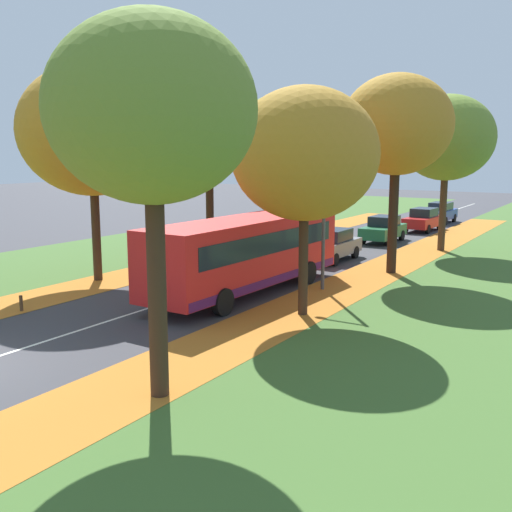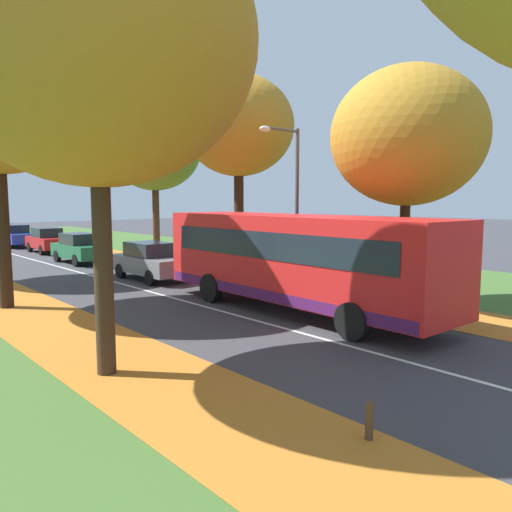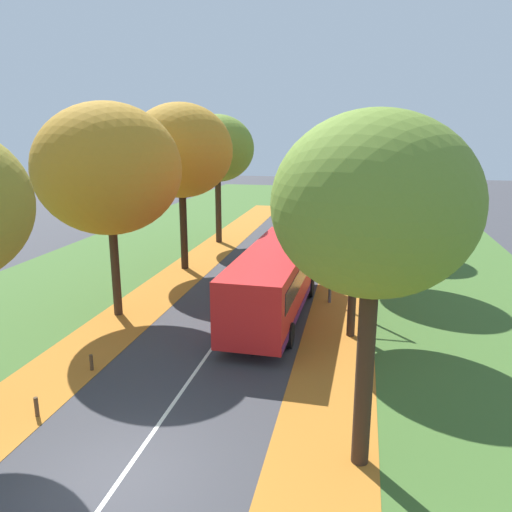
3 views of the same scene
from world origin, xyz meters
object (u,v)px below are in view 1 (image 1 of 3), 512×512
Objects in this scene: tree_left_far at (278,133)px; streetlamp_right at (317,197)px; tree_left_mid at (209,126)px; tree_right_nearest at (152,111)px; tree_left_near at (91,131)px; tree_right_mid at (397,125)px; car_blue_fourth_in_line at (440,213)px; bus at (247,251)px; tree_right_near at (305,154)px; car_red_third_in_line at (423,220)px; car_green_following at (383,229)px; tree_right_far at (447,138)px; bollard_third at (21,303)px; car_grey_lead at (332,245)px.

tree_left_far is 1.52× the size of streetlamp_right.
tree_left_mid is 19.17m from tree_right_nearest.
tree_left_near reaches higher than tree_left_far.
tree_left_mid is 1.05× the size of tree_left_far.
tree_right_mid is 2.13× the size of car_blue_fourth_in_line.
tree_right_nearest reaches higher than car_blue_fourth_in_line.
tree_left_mid is 0.91× the size of bus.
car_red_third_in_line is (-3.06, 24.37, -4.64)m from tree_right_near.
car_green_following is (6.33, 9.57, -6.06)m from tree_left_mid.
tree_left_near is at bearing -92.07° from tree_left_mid.
car_green_following is at bearing 160.47° from tree_right_far.
car_red_third_in_line is (-3.49, 32.30, -5.57)m from tree_right_nearest.
tree_left_far is at bearing 125.94° from streetlamp_right.
tree_left_mid is 10.08m from streetlamp_right.
tree_right_near is at bearing 29.50° from bollard_third.
streetlamp_right is (-1.54, -4.80, -2.97)m from tree_right_mid.
bus reaches higher than car_green_following.
car_red_third_in_line is at bearing 66.98° from tree_left_mid.
tree_right_near is 13.59× the size of bollard_third.
tree_right_far is 23.80m from bollard_third.
tree_left_mid reaches higher than tree_right_nearest.
tree_left_far is 0.87× the size of bus.
tree_left_near is 7.93m from tree_left_mid.
tree_right_far reaches higher than streetlamp_right.
tree_left_far reaches higher than tree_right_nearest.
bollard_third is 29.76m from car_red_third_in_line.
tree_left_near is 2.18× the size of car_grey_lead.
tree_left_far reaches higher than tree_right_near.
tree_left_near is at bearing 178.44° from tree_right_near.
bus is 2.48× the size of car_blue_fourth_in_line.
tree_right_far reaches higher than car_blue_fourth_in_line.
car_blue_fourth_in_line is (-0.04, 28.35, -0.89)m from bus.
car_grey_lead and car_red_third_in_line have the same top height.
tree_right_near reaches higher than car_blue_fourth_in_line.
tree_left_near is at bearing 107.49° from bollard_third.
car_green_following and car_blue_fourth_in_line have the same top height.
car_red_third_in_line is (0.55, 6.62, 0.00)m from car_green_following.
bollard_third is at bearing -84.16° from tree_left_mid.
tree_left_near is at bearing -90.95° from tree_left_far.
tree_left_near is 13.45m from tree_right_nearest.
tree_left_far reaches higher than bollard_third.
car_grey_lead is at bearing -40.83° from tree_left_far.
tree_left_far is 25.74m from tree_right_nearest.
tree_left_near is at bearing -102.94° from car_blue_fourth_in_line.
tree_left_near reaches higher than tree_right_near.
tree_left_far is 2.14× the size of car_red_third_in_line.
tree_left_mid reaches higher than tree_left_far.
tree_right_mid is at bearing 91.07° from tree_right_nearest.
streetlamp_right is at bearing 21.89° from tree_left_near.
tree_left_far is 16.12× the size of bollard_third.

